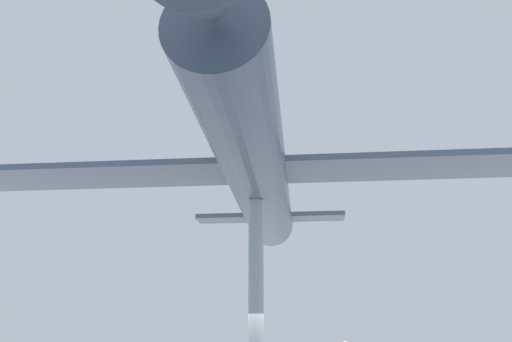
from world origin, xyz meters
The scene contains 2 objects.
support_pylon_central centered at (0.00, 0.00, 2.79)m, with size 0.42×0.42×5.58m.
suspended_airplane centered at (-0.01, 0.26, 6.48)m, with size 18.66×15.78×2.97m.
Camera 1 is at (-1.53, 13.48, 1.78)m, focal length 35.00 mm.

